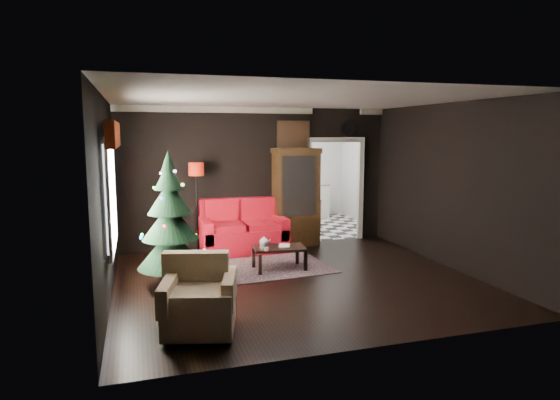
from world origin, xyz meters
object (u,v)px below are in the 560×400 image
object	(u,v)px
curio_cabinet	(296,199)
teapot	(264,242)
floor_lamp	(197,211)
armchair	(200,294)
kitchen_table	(302,214)
christmas_tree	(170,218)
loveseat	(243,226)
coffee_table	(279,258)
wall_clock	(347,129)

from	to	relation	value
curio_cabinet	teapot	world-z (taller)	curio_cabinet
floor_lamp	armchair	distance (m)	3.69
curio_cabinet	kitchen_table	xyz separation A→B (m)	(0.65, 1.43, -0.57)
christmas_tree	armchair	bearing A→B (deg)	-83.82
armchair	teapot	world-z (taller)	armchair
loveseat	coffee_table	world-z (taller)	loveseat
christmas_tree	teapot	distance (m)	1.76
armchair	coffee_table	distance (m)	2.74
floor_lamp	wall_clock	bearing A→B (deg)	6.56
floor_lamp	christmas_tree	xyz separation A→B (m)	(-0.62, -1.88, 0.22)
armchair	coffee_table	xyz separation A→B (m)	(1.61, 2.20, -0.26)
curio_cabinet	coffee_table	bearing A→B (deg)	-117.30
armchair	wall_clock	distance (m)	5.76
curio_cabinet	christmas_tree	size ratio (longest dim) A/B	1.01
floor_lamp	teapot	bearing A→B (deg)	-54.51
armchair	floor_lamp	bearing A→B (deg)	97.92
loveseat	curio_cabinet	size ratio (longest dim) A/B	0.89
christmas_tree	armchair	size ratio (longest dim) A/B	2.23
curio_cabinet	armchair	size ratio (longest dim) A/B	2.25
loveseat	christmas_tree	distance (m)	2.44
loveseat	coffee_table	xyz separation A→B (m)	(0.31, -1.42, -0.30)
armchair	kitchen_table	distance (m)	6.12
loveseat	curio_cabinet	distance (m)	1.25
armchair	wall_clock	xyz separation A→B (m)	(3.66, 4.02, 1.92)
floor_lamp	coffee_table	distance (m)	1.97
christmas_tree	floor_lamp	bearing A→B (deg)	71.74
coffee_table	wall_clock	bearing A→B (deg)	41.61
floor_lamp	coffee_table	size ratio (longest dim) A/B	2.15
curio_cabinet	kitchen_table	world-z (taller)	curio_cabinet
loveseat	wall_clock	distance (m)	3.04
armchair	kitchen_table	bearing A→B (deg)	74.10
wall_clock	curio_cabinet	bearing A→B (deg)	-171.47
christmas_tree	armchair	world-z (taller)	christmas_tree
christmas_tree	teapot	world-z (taller)	christmas_tree
christmas_tree	teapot	size ratio (longest dim) A/B	11.20
curio_cabinet	christmas_tree	xyz separation A→B (m)	(-2.65, -2.07, 0.10)
loveseat	curio_cabinet	xyz separation A→B (m)	(1.15, 0.22, 0.45)
kitchen_table	teapot	bearing A→B (deg)	-120.39
loveseat	coffee_table	distance (m)	1.48
coffee_table	kitchen_table	xyz separation A→B (m)	(1.49, 3.07, 0.17)
teapot	kitchen_table	distance (m)	3.42
armchair	teapot	size ratio (longest dim) A/B	5.03
christmas_tree	armchair	distance (m)	1.87
curio_cabinet	kitchen_table	distance (m)	1.67
loveseat	floor_lamp	distance (m)	0.94
armchair	loveseat	bearing A→B (deg)	84.77
kitchen_table	christmas_tree	bearing A→B (deg)	-133.30
coffee_table	kitchen_table	world-z (taller)	kitchen_table
curio_cabinet	floor_lamp	distance (m)	2.04
floor_lamp	christmas_tree	world-z (taller)	christmas_tree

